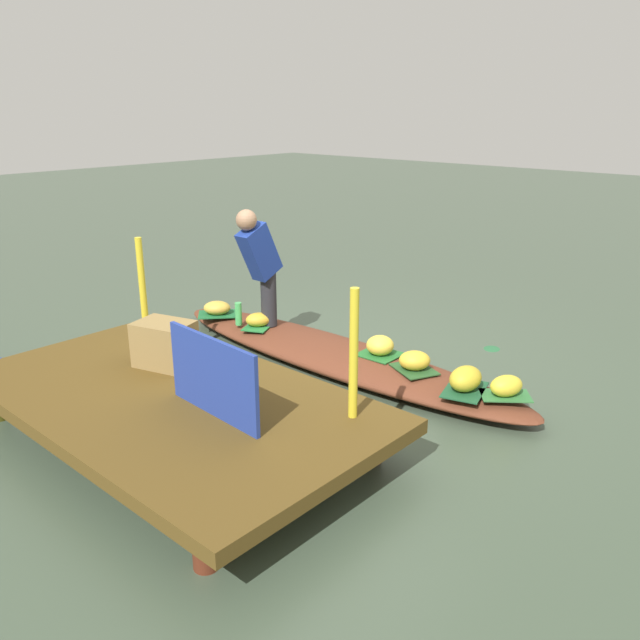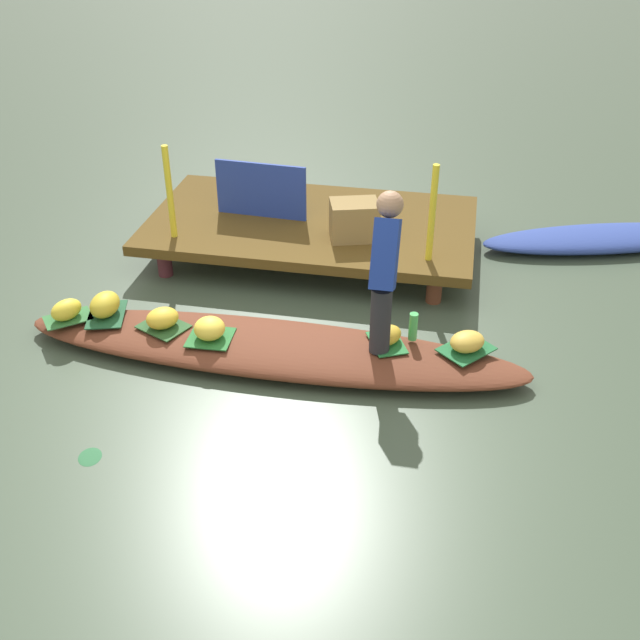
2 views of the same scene
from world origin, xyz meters
name	(u,v)px [view 1 (image 1 of 2)]	position (x,y,z in m)	size (l,w,h in m)	color
canal_water	(334,364)	(0.00, 0.00, 0.00)	(40.00, 40.00, 0.00)	#3F4F3D
dock_platform	(171,401)	(-0.06, 1.87, 0.31)	(3.20, 1.80, 0.36)	#543E18
vendor_boat	(334,355)	(0.00, 0.00, 0.10)	(4.12, 0.81, 0.19)	brown
leaf_mat_0	(380,354)	(-0.47, -0.09, 0.20)	(0.35, 0.33, 0.01)	#256A2D
banana_bunch_0	(380,345)	(-0.47, -0.09, 0.28)	(0.25, 0.25, 0.18)	yellow
leaf_mat_1	(465,390)	(-1.43, 0.07, 0.20)	(0.44, 0.29, 0.01)	#1C4F2E
banana_bunch_1	(466,379)	(-1.43, 0.07, 0.29)	(0.31, 0.23, 0.19)	gold
leaf_mat_2	(259,326)	(0.92, 0.11, 0.20)	(0.36, 0.24, 0.01)	#257637
banana_bunch_2	(258,320)	(0.92, 0.11, 0.27)	(0.26, 0.19, 0.14)	gold
leaf_mat_3	(414,369)	(-0.90, -0.01, 0.20)	(0.37, 0.29, 0.01)	#275226
banana_bunch_3	(415,360)	(-0.90, -0.01, 0.28)	(0.27, 0.22, 0.16)	gold
leaf_mat_4	(505,395)	(-1.72, -0.05, 0.20)	(0.38, 0.24, 0.01)	#317038
banana_bunch_4	(506,386)	(-1.72, -0.05, 0.28)	(0.27, 0.18, 0.17)	yellow
leaf_mat_5	(217,314)	(1.54, 0.14, 0.20)	(0.40, 0.30, 0.01)	#1E6533
banana_bunch_5	(217,308)	(1.54, 0.14, 0.27)	(0.29, 0.23, 0.14)	gold
vendor_person	(260,261)	(0.87, 0.10, 0.88)	(0.20, 0.49, 1.21)	#28282D
water_bottle	(238,314)	(1.11, 0.20, 0.31)	(0.07, 0.07, 0.24)	#4BBE5F
market_banner	(213,377)	(-0.56, 1.87, 0.64)	(0.91, 0.03, 0.55)	#233A94
railing_post_west	(354,354)	(-1.26, 1.27, 0.81)	(0.06, 0.06, 0.89)	yellow
railing_post_east	(142,287)	(1.14, 1.27, 0.81)	(0.06, 0.06, 0.89)	yellow
produce_crate	(165,344)	(0.42, 1.57, 0.54)	(0.44, 0.32, 0.36)	olive
drifting_plant_1	(492,348)	(-0.92, -1.37, 0.00)	(0.19, 0.16, 0.01)	#286338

